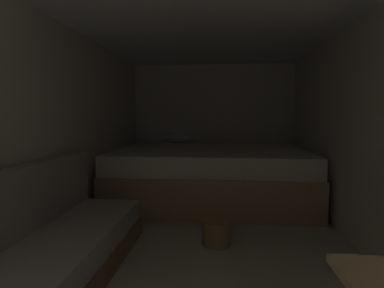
{
  "coord_description": "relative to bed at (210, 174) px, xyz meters",
  "views": [
    {
      "loc": [
        0.14,
        -0.18,
        1.19
      ],
      "look_at": [
        -0.14,
        2.81,
        0.9
      ],
      "focal_mm": 28.69,
      "sensor_mm": 36.0,
      "label": 1
    }
  ],
  "objects": [
    {
      "name": "wall_right",
      "position": [
        1.37,
        -1.76,
        0.66
      ],
      "size": [
        0.05,
        5.54,
        2.04
      ],
      "primitive_type": "cube",
      "color": "beige",
      "rests_on": "ground"
    },
    {
      "name": "wicker_basket",
      "position": [
        0.11,
        -1.5,
        -0.25
      ],
      "size": [
        0.27,
        0.27,
        0.22
      ],
      "color": "olive",
      "rests_on": "ground"
    },
    {
      "name": "wall_left",
      "position": [
        -1.36,
        -1.76,
        0.66
      ],
      "size": [
        0.05,
        5.54,
        2.04
      ],
      "primitive_type": "cube",
      "color": "beige",
      "rests_on": "ground"
    },
    {
      "name": "ceiling_slab",
      "position": [
        0.0,
        -1.76,
        1.7
      ],
      "size": [
        2.78,
        5.54,
        0.05
      ],
      "primitive_type": "cube",
      "color": "white",
      "rests_on": "wall_left"
    },
    {
      "name": "sofa_left",
      "position": [
        -1.04,
        -2.61,
        -0.11
      ],
      "size": [
        0.68,
        2.63,
        0.83
      ],
      "color": "brown",
      "rests_on": "ground"
    },
    {
      "name": "ground_plane",
      "position": [
        0.0,
        -1.76,
        -0.36
      ],
      "size": [
        7.54,
        7.54,
        0.0
      ],
      "primitive_type": "plane",
      "color": "#B2A893"
    },
    {
      "name": "bed",
      "position": [
        0.0,
        0.0,
        0.0
      ],
      "size": [
        2.56,
        1.93,
        0.89
      ],
      "color": "tan",
      "rests_on": "ground"
    },
    {
      "name": "wall_back",
      "position": [
        0.0,
        1.04,
        0.66
      ],
      "size": [
        2.78,
        0.05,
        2.04
      ],
      "primitive_type": "cube",
      "color": "beige",
      "rests_on": "ground"
    }
  ]
}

